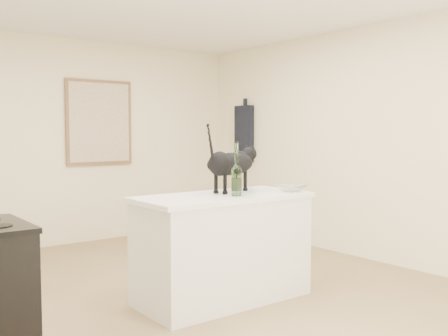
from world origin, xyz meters
TOP-DOWN VIEW (x-y plane):
  - floor at (0.00, 0.00)m, footprint 5.50×5.50m
  - wall_back at (0.00, 2.75)m, footprint 4.50×0.00m
  - wall_right at (2.25, 0.00)m, footprint 0.00×5.50m
  - island_base at (0.10, -0.20)m, footprint 1.44×0.67m
  - island_top at (0.10, -0.20)m, footprint 1.50×0.70m
  - artwork_frame at (0.30, 2.72)m, footprint 0.90×0.03m
  - artwork_canvas at (0.30, 2.70)m, footprint 0.82×0.00m
  - hanging_garment at (2.19, 2.05)m, footprint 0.08×0.34m
  - black_cat at (0.26, -0.10)m, footprint 0.66×0.37m
  - wine_bottle at (0.14, -0.33)m, footprint 0.11×0.11m
  - glass_bowl at (0.72, -0.39)m, footprint 0.26×0.26m

SIDE VIEW (x-z plane):
  - floor at x=0.00m, z-range 0.00..0.00m
  - island_base at x=0.10m, z-range 0.00..0.86m
  - island_top at x=0.10m, z-range 0.86..0.90m
  - glass_bowl at x=0.72m, z-range 0.90..0.96m
  - wine_bottle at x=0.14m, z-range 0.90..1.30m
  - black_cat at x=0.26m, z-range 0.90..1.34m
  - wall_back at x=0.00m, z-range -0.95..3.55m
  - wall_right at x=2.25m, z-range -1.45..4.05m
  - hanging_garment at x=2.19m, z-range 1.00..1.80m
  - artwork_frame at x=0.30m, z-range 1.00..2.10m
  - artwork_canvas at x=0.30m, z-range 1.04..2.06m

